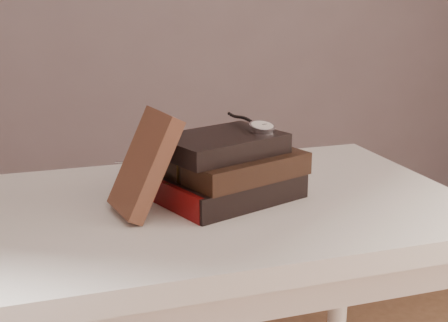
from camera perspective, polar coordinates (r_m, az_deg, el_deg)
name	(u,v)px	position (r m, az deg, el deg)	size (l,w,h in m)	color
table	(199,247)	(1.19, -2.34, -7.98)	(1.00, 0.60, 0.75)	silver
book_stack	(230,169)	(1.15, 0.53, -0.75)	(0.30, 0.24, 0.12)	black
journal	(145,164)	(1.08, -7.35, -0.25)	(0.03, 0.12, 0.19)	#48271C
pocket_watch	(260,126)	(1.17, 3.36, 3.24)	(0.07, 0.16, 0.02)	silver
eyeglasses	(165,161)	(1.17, -5.49, 0.02)	(0.14, 0.15, 0.05)	silver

